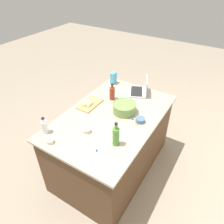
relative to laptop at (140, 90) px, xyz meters
The scene contains 18 objects.
ground_plane 1.15m from the laptop, ahead, with size 12.00×12.00×0.00m, color gray.
island_counter 0.82m from the laptop, ahead, with size 1.65×1.05×0.90m.
laptop is the anchor object (origin of this frame).
mixing_bowl_large 0.52m from the laptop, ahead, with size 0.29×0.29×0.12m.
bottle_olive 1.06m from the laptop, 12.47° to the left, with size 0.07×0.07×0.27m.
bottle_soy 0.42m from the laptop, 35.27° to the right, with size 0.07×0.07×0.23m.
bottle_vinegar 1.37m from the laptop, 21.51° to the right, with size 0.07×0.07×0.19m.
cutting_board 0.74m from the laptop, 34.44° to the right, with size 0.34×0.20×0.02m, color tan.
butter_stick_left 0.79m from the laptop, 33.80° to the right, with size 0.11×0.04×0.04m, color #F4E58C.
butter_stick_right 0.75m from the laptop, 31.70° to the right, with size 0.11×0.04×0.04m, color #F4E58C.
ramekin_small 1.41m from the laptop, 14.30° to the right, with size 0.08×0.08×0.04m, color beige.
ramekin_medium 1.05m from the laptop, ahead, with size 0.09×0.09×0.04m, color beige.
ramekin_wide 0.65m from the laptop, 25.66° to the left, with size 0.11×0.11×0.05m, color slate.
candy_bag 0.46m from the laptop, 94.69° to the right, with size 0.09×0.06×0.17m, color #4CA5CC.
candy_0 1.22m from the laptop, ahead, with size 0.02×0.02×0.02m, color blue.
candy_2 0.63m from the laptop, 17.69° to the left, with size 0.02×0.02×0.02m, color blue.
candy_3 0.71m from the laptop, 22.44° to the left, with size 0.02×0.02×0.02m, color yellow.
candy_4 0.35m from the laptop, 31.69° to the right, with size 0.02×0.02×0.02m, color blue.
Camera 1 is at (1.69, 1.05, 2.42)m, focal length 33.68 mm.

